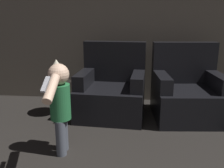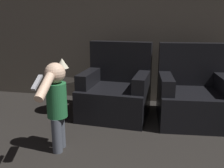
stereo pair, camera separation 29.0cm
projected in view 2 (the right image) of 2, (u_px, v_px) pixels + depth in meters
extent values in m
cube|color=#51493F|center=(134.00, 21.00, 3.95)|extent=(8.40, 0.05, 2.60)
cube|color=black|center=(115.00, 101.00, 3.51)|extent=(0.96, 0.90, 0.43)
cube|color=black|center=(121.00, 62.00, 3.70)|extent=(0.92, 0.22, 0.59)
cube|color=black|center=(89.00, 78.00, 3.53)|extent=(0.20, 0.69, 0.20)
cube|color=black|center=(142.00, 81.00, 3.34)|extent=(0.20, 0.69, 0.20)
cube|color=black|center=(193.00, 106.00, 3.31)|extent=(0.98, 0.92, 0.43)
cube|color=black|center=(191.00, 64.00, 3.51)|extent=(0.92, 0.24, 0.59)
cube|color=black|center=(166.00, 83.00, 3.27)|extent=(0.22, 0.70, 0.20)
cylinder|color=#474C56|center=(57.00, 136.00, 2.56)|extent=(0.10, 0.10, 0.37)
cylinder|color=#474C56|center=(60.00, 131.00, 2.67)|extent=(0.10, 0.10, 0.37)
cylinder|color=#236638|center=(57.00, 100.00, 2.52)|extent=(0.21, 0.21, 0.36)
sphere|color=beige|center=(55.00, 73.00, 2.44)|extent=(0.21, 0.21, 0.21)
cylinder|color=beige|center=(61.00, 98.00, 2.64)|extent=(0.08, 0.08, 0.30)
cylinder|color=beige|center=(45.00, 87.00, 2.22)|extent=(0.08, 0.30, 0.22)
cube|color=#99999E|center=(37.00, 82.00, 2.08)|extent=(0.04, 0.16, 0.10)
cylinder|color=black|center=(64.00, 97.00, 3.66)|extent=(0.06, 0.06, 0.46)
cylinder|color=black|center=(63.00, 81.00, 3.59)|extent=(0.39, 0.39, 0.02)
cylinder|color=#262626|center=(63.00, 74.00, 3.57)|extent=(0.04, 0.04, 0.18)
cone|color=beige|center=(62.00, 63.00, 3.53)|extent=(0.18, 0.18, 0.14)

